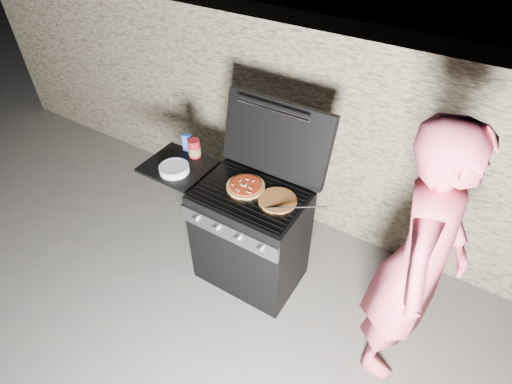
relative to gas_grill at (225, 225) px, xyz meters
The scene contains 10 objects.
ground 0.52m from the gas_grill, ahead, with size 50.00×50.00×0.00m, color #52504C.
stone_wall 1.17m from the gas_grill, 76.61° to the left, with size 8.00×0.35×1.80m, color tan.
gas_grill is the anchor object (origin of this frame).
pizza_topped 0.51m from the gas_grill, 12.30° to the left, with size 0.28×0.28×0.03m, color tan, non-canonical shape.
pizza_plain 0.65m from the gas_grill, ahead, with size 0.27×0.27×0.01m, color orange.
sauce_jar 0.66m from the gas_grill, 156.25° to the left, with size 0.10×0.10×0.15m, color #A4111F.
blue_carton 0.73m from the gas_grill, 157.31° to the left, with size 0.07×0.04×0.15m, color #2546AF.
plate_stack 0.61m from the gas_grill, 168.62° to the right, with size 0.23×0.23×0.05m, color white.
person 1.52m from the gas_grill, ahead, with size 0.70×0.46×1.91m, color #E9546D.
tongs 0.79m from the gas_grill, ahead, with size 0.01×0.01×0.42m, color black.
Camera 1 is at (1.16, -1.79, 2.79)m, focal length 28.00 mm.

